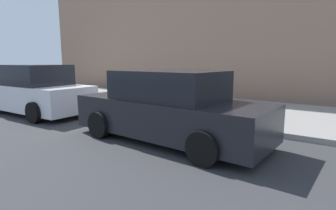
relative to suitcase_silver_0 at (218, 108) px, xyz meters
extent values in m
plane|color=#333335|center=(3.52, 0.79, -0.44)|extent=(40.00, 40.00, 0.00)
cube|color=gray|center=(3.52, -1.71, -0.37)|extent=(18.00, 5.00, 0.14)
cube|color=#9EA0A8|center=(0.00, 0.00, 0.00)|extent=(0.48, 0.23, 0.60)
cube|color=black|center=(0.00, 0.00, 0.00)|extent=(0.49, 0.05, 0.61)
cylinder|color=gray|center=(-0.21, 0.00, 0.44)|extent=(0.02, 0.02, 0.28)
cylinder|color=gray|center=(0.21, 0.00, 0.44)|extent=(0.02, 0.02, 0.28)
cylinder|color=black|center=(0.00, 0.00, 0.58)|extent=(0.42, 0.03, 0.02)
cylinder|color=black|center=(-0.21, 0.00, -0.28)|extent=(0.04, 0.02, 0.04)
cylinder|color=black|center=(0.21, 0.00, -0.28)|extent=(0.04, 0.02, 0.04)
cube|color=black|center=(0.46, -0.05, -0.01)|extent=(0.35, 0.25, 0.58)
cube|color=black|center=(0.46, -0.05, -0.01)|extent=(0.35, 0.05, 0.60)
cylinder|color=gray|center=(0.32, -0.06, 0.38)|extent=(0.02, 0.02, 0.19)
cylinder|color=gray|center=(0.61, -0.05, 0.38)|extent=(0.02, 0.02, 0.19)
cylinder|color=black|center=(0.46, -0.05, 0.47)|extent=(0.29, 0.03, 0.02)
cylinder|color=black|center=(0.32, -0.06, -0.28)|extent=(0.04, 0.02, 0.04)
cylinder|color=black|center=(0.61, -0.05, -0.28)|extent=(0.04, 0.02, 0.04)
cube|color=maroon|center=(0.94, -0.10, 0.02)|extent=(0.50, 0.22, 0.65)
cube|color=black|center=(0.94, -0.10, 0.02)|extent=(0.50, 0.06, 0.66)
cylinder|color=gray|center=(0.72, -0.11, 0.36)|extent=(0.02, 0.02, 0.04)
cylinder|color=gray|center=(1.15, -0.09, 0.36)|extent=(0.02, 0.02, 0.04)
cylinder|color=black|center=(0.94, -0.10, 0.38)|extent=(0.43, 0.04, 0.02)
cylinder|color=black|center=(0.72, -0.11, -0.28)|extent=(0.04, 0.02, 0.04)
cylinder|color=black|center=(1.16, -0.09, -0.28)|extent=(0.04, 0.02, 0.04)
cube|color=red|center=(1.46, -0.04, 0.03)|extent=(0.47, 0.28, 0.66)
cube|color=black|center=(1.46, -0.04, 0.03)|extent=(0.46, 0.08, 0.67)
cylinder|color=gray|center=(1.26, -0.03, 0.47)|extent=(0.02, 0.02, 0.23)
cylinder|color=gray|center=(1.65, -0.06, 0.47)|extent=(0.02, 0.02, 0.23)
cylinder|color=black|center=(1.46, -0.04, 0.59)|extent=(0.39, 0.05, 0.02)
cylinder|color=black|center=(1.26, -0.03, -0.28)|extent=(0.05, 0.02, 0.04)
cylinder|color=black|center=(1.66, -0.06, -0.28)|extent=(0.05, 0.02, 0.04)
cube|color=#0F606B|center=(1.96, 0.04, -0.04)|extent=(0.45, 0.26, 0.52)
cube|color=black|center=(1.96, 0.04, -0.04)|extent=(0.46, 0.06, 0.53)
cylinder|color=gray|center=(1.77, 0.03, 0.32)|extent=(0.02, 0.02, 0.21)
cylinder|color=gray|center=(2.15, 0.04, 0.32)|extent=(0.02, 0.02, 0.21)
cylinder|color=black|center=(1.96, 0.04, 0.42)|extent=(0.39, 0.04, 0.02)
cylinder|color=black|center=(1.76, 0.03, -0.28)|extent=(0.04, 0.02, 0.04)
cylinder|color=black|center=(2.16, 0.04, -0.28)|extent=(0.04, 0.02, 0.04)
cube|color=#59601E|center=(2.48, -0.04, 0.05)|extent=(0.49, 0.25, 0.70)
cube|color=black|center=(2.48, -0.04, 0.05)|extent=(0.49, 0.07, 0.72)
cylinder|color=gray|center=(2.27, -0.03, 0.53)|extent=(0.02, 0.02, 0.27)
cylinder|color=gray|center=(2.68, -0.05, 0.53)|extent=(0.02, 0.02, 0.27)
cylinder|color=black|center=(2.48, -0.04, 0.67)|extent=(0.42, 0.04, 0.02)
cylinder|color=black|center=(2.26, -0.03, -0.28)|extent=(0.04, 0.02, 0.04)
cylinder|color=black|center=(2.69, -0.05, -0.28)|extent=(0.04, 0.02, 0.04)
cube|color=navy|center=(3.00, -0.06, 0.00)|extent=(0.48, 0.21, 0.60)
cube|color=black|center=(3.00, -0.06, 0.00)|extent=(0.48, 0.06, 0.61)
cylinder|color=gray|center=(2.80, -0.05, 0.41)|extent=(0.02, 0.02, 0.23)
cylinder|color=gray|center=(3.20, -0.08, 0.41)|extent=(0.02, 0.02, 0.23)
cylinder|color=black|center=(3.00, -0.06, 0.52)|extent=(0.41, 0.05, 0.02)
cylinder|color=black|center=(2.79, -0.05, -0.28)|extent=(0.05, 0.02, 0.04)
cylinder|color=black|center=(3.21, -0.08, -0.28)|extent=(0.05, 0.02, 0.04)
cylinder|color=red|center=(3.88, -0.03, 0.03)|extent=(0.20, 0.20, 0.66)
sphere|color=red|center=(3.88, -0.03, 0.41)|extent=(0.21, 0.21, 0.21)
cylinder|color=red|center=(4.03, -0.03, 0.06)|extent=(0.09, 0.10, 0.09)
cylinder|color=red|center=(3.73, -0.03, 0.06)|extent=(0.09, 0.10, 0.09)
cylinder|color=brown|center=(4.36, 0.12, 0.06)|extent=(0.13, 0.13, 0.73)
cube|color=black|center=(0.15, 2.43, 0.13)|extent=(4.73, 1.98, 0.80)
cube|color=black|center=(0.15, 2.43, 0.86)|extent=(2.50, 1.72, 0.65)
cylinder|color=black|center=(1.63, 3.22, -0.12)|extent=(0.65, 0.26, 0.64)
cylinder|color=black|center=(1.54, 1.47, -0.12)|extent=(0.65, 0.26, 0.64)
cylinder|color=black|center=(-1.24, 3.38, -0.12)|extent=(0.65, 0.26, 0.64)
cylinder|color=black|center=(-1.34, 1.63, -0.12)|extent=(0.65, 0.26, 0.64)
cube|color=silver|center=(5.82, 2.43, 0.16)|extent=(4.39, 1.90, 0.85)
cube|color=black|center=(5.82, 2.43, 0.93)|extent=(2.31, 1.69, 0.69)
cylinder|color=black|center=(7.19, 1.57, -0.12)|extent=(0.65, 0.24, 0.64)
cylinder|color=black|center=(4.45, 3.28, -0.12)|extent=(0.65, 0.24, 0.64)
cylinder|color=black|center=(4.50, 1.49, -0.12)|extent=(0.65, 0.24, 0.64)
cylinder|color=black|center=(9.51, 1.59, -0.12)|extent=(0.65, 0.26, 0.64)
camera|label=1|loc=(-3.28, 7.41, 1.39)|focal=28.45mm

